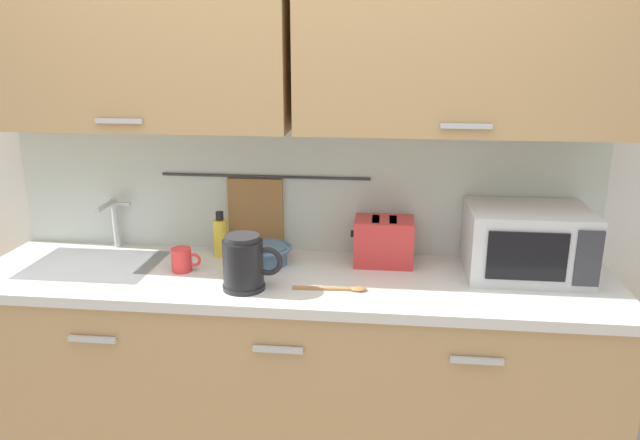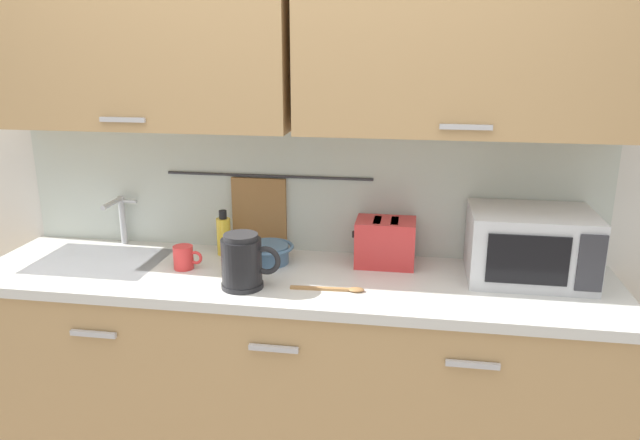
{
  "view_description": "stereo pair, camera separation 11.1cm",
  "coord_description": "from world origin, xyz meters",
  "px_view_note": "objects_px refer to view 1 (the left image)",
  "views": [
    {
      "loc": [
        0.36,
        -1.89,
        1.78
      ],
      "look_at": [
        0.11,
        0.33,
        1.12
      ],
      "focal_mm": 33.9,
      "sensor_mm": 36.0,
      "label": 1
    },
    {
      "loc": [
        0.47,
        -1.88,
        1.78
      ],
      "look_at": [
        0.11,
        0.33,
        1.12
      ],
      "focal_mm": 33.9,
      "sensor_mm": 36.0,
      "label": 2
    }
  ],
  "objects_px": {
    "microwave": "(527,242)",
    "mixing_bowl": "(266,253)",
    "wooden_spoon": "(339,289)",
    "mug_near_sink": "(182,260)",
    "electric_kettle": "(244,263)",
    "toaster": "(384,241)",
    "dish_soap_bottle": "(221,237)"
  },
  "relations": [
    {
      "from": "microwave",
      "to": "mixing_bowl",
      "type": "relative_size",
      "value": 2.15
    },
    {
      "from": "microwave",
      "to": "mixing_bowl",
      "type": "height_order",
      "value": "microwave"
    },
    {
      "from": "wooden_spoon",
      "to": "mug_near_sink",
      "type": "bearing_deg",
      "value": 168.91
    },
    {
      "from": "electric_kettle",
      "to": "toaster",
      "type": "height_order",
      "value": "electric_kettle"
    },
    {
      "from": "dish_soap_bottle",
      "to": "mug_near_sink",
      "type": "relative_size",
      "value": 1.63
    },
    {
      "from": "microwave",
      "to": "electric_kettle",
      "type": "xyz_separation_m",
      "value": [
        -1.06,
        -0.26,
        -0.03
      ]
    },
    {
      "from": "electric_kettle",
      "to": "dish_soap_bottle",
      "type": "height_order",
      "value": "electric_kettle"
    },
    {
      "from": "microwave",
      "to": "toaster",
      "type": "height_order",
      "value": "microwave"
    },
    {
      "from": "electric_kettle",
      "to": "toaster",
      "type": "relative_size",
      "value": 0.89
    },
    {
      "from": "microwave",
      "to": "electric_kettle",
      "type": "distance_m",
      "value": 1.09
    },
    {
      "from": "dish_soap_bottle",
      "to": "wooden_spoon",
      "type": "bearing_deg",
      "value": -30.82
    },
    {
      "from": "microwave",
      "to": "dish_soap_bottle",
      "type": "distance_m",
      "value": 1.25
    },
    {
      "from": "microwave",
      "to": "electric_kettle",
      "type": "height_order",
      "value": "microwave"
    },
    {
      "from": "microwave",
      "to": "mug_near_sink",
      "type": "height_order",
      "value": "microwave"
    },
    {
      "from": "toaster",
      "to": "mug_near_sink",
      "type": "bearing_deg",
      "value": -167.3
    },
    {
      "from": "mug_near_sink",
      "to": "mixing_bowl",
      "type": "relative_size",
      "value": 0.56
    },
    {
      "from": "mug_near_sink",
      "to": "mixing_bowl",
      "type": "height_order",
      "value": "mug_near_sink"
    },
    {
      "from": "mixing_bowl",
      "to": "mug_near_sink",
      "type": "bearing_deg",
      "value": -159.1
    },
    {
      "from": "microwave",
      "to": "mug_near_sink",
      "type": "bearing_deg",
      "value": -175.09
    },
    {
      "from": "mixing_bowl",
      "to": "wooden_spoon",
      "type": "distance_m",
      "value": 0.4
    },
    {
      "from": "mug_near_sink",
      "to": "toaster",
      "type": "xyz_separation_m",
      "value": [
        0.8,
        0.18,
        0.05
      ]
    },
    {
      "from": "toaster",
      "to": "wooden_spoon",
      "type": "bearing_deg",
      "value": -117.76
    },
    {
      "from": "electric_kettle",
      "to": "wooden_spoon",
      "type": "relative_size",
      "value": 0.82
    },
    {
      "from": "dish_soap_bottle",
      "to": "wooden_spoon",
      "type": "relative_size",
      "value": 0.71
    },
    {
      "from": "microwave",
      "to": "wooden_spoon",
      "type": "xyz_separation_m",
      "value": [
        -0.71,
        -0.24,
        -0.13
      ]
    },
    {
      "from": "mixing_bowl",
      "to": "wooden_spoon",
      "type": "xyz_separation_m",
      "value": [
        0.32,
        -0.25,
        -0.04
      ]
    },
    {
      "from": "microwave",
      "to": "wooden_spoon",
      "type": "relative_size",
      "value": 1.67
    },
    {
      "from": "mixing_bowl",
      "to": "toaster",
      "type": "height_order",
      "value": "toaster"
    },
    {
      "from": "toaster",
      "to": "electric_kettle",
      "type": "bearing_deg",
      "value": -147.09
    },
    {
      "from": "microwave",
      "to": "mixing_bowl",
      "type": "distance_m",
      "value": 1.04
    },
    {
      "from": "electric_kettle",
      "to": "mixing_bowl",
      "type": "bearing_deg",
      "value": 84.23
    },
    {
      "from": "dish_soap_bottle",
      "to": "toaster",
      "type": "relative_size",
      "value": 0.77
    }
  ]
}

